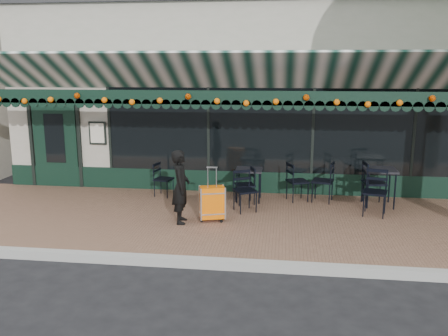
# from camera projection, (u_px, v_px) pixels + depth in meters

# --- Properties ---
(ground) EXTENTS (80.00, 80.00, 0.00)m
(ground) POSITION_uv_depth(u_px,v_px,m) (232.00, 267.00, 7.40)
(ground) COLOR black
(ground) RESTS_ON ground
(sidewalk) EXTENTS (18.00, 4.00, 0.15)m
(sidewalk) POSITION_uv_depth(u_px,v_px,m) (243.00, 222.00, 9.32)
(sidewalk) COLOR brown
(sidewalk) RESTS_ON ground
(curb) EXTENTS (18.00, 0.16, 0.15)m
(curb) POSITION_uv_depth(u_px,v_px,m) (231.00, 264.00, 7.31)
(curb) COLOR #9E9E99
(curb) RESTS_ON ground
(restaurant_building) EXTENTS (12.00, 9.60, 4.50)m
(restaurant_building) POSITION_uv_depth(u_px,v_px,m) (261.00, 93.00, 14.52)
(restaurant_building) COLOR #9E9A89
(restaurant_building) RESTS_ON ground
(woman) EXTENTS (0.40, 0.55, 1.40)m
(woman) POSITION_uv_depth(u_px,v_px,m) (181.00, 187.00, 8.91)
(woman) COLOR black
(woman) RESTS_ON sidewalk
(suitcase) EXTENTS (0.52, 0.38, 1.06)m
(suitcase) POSITION_uv_depth(u_px,v_px,m) (212.00, 203.00, 9.07)
(suitcase) COLOR orange
(suitcase) RESTS_ON sidewalk
(cafe_table_a) EXTENTS (0.65, 0.65, 0.80)m
(cafe_table_a) POSITION_uv_depth(u_px,v_px,m) (380.00, 173.00, 10.01)
(cafe_table_a) COLOR black
(cafe_table_a) RESTS_ON sidewalk
(cafe_table_b) EXTENTS (0.58, 0.58, 0.71)m
(cafe_table_b) POSITION_uv_depth(u_px,v_px,m) (249.00, 172.00, 10.40)
(cafe_table_b) COLOR black
(cafe_table_b) RESTS_ON sidewalk
(chair_a_left) EXTENTS (0.55, 0.55, 0.91)m
(chair_a_left) POSITION_uv_depth(u_px,v_px,m) (323.00, 181.00, 10.36)
(chair_a_left) COLOR black
(chair_a_left) RESTS_ON sidewalk
(chair_a_right) EXTENTS (0.52, 0.52, 0.95)m
(chair_a_right) POSITION_uv_depth(u_px,v_px,m) (374.00, 183.00, 10.11)
(chair_a_right) COLOR black
(chair_a_right) RESTS_ON sidewalk
(chair_a_front) EXTENTS (0.57, 0.57, 0.93)m
(chair_a_front) POSITION_uv_depth(u_px,v_px,m) (375.00, 193.00, 9.39)
(chair_a_front) COLOR black
(chair_a_front) RESTS_ON sidewalk
(chair_b_left) EXTENTS (0.51, 0.51, 0.81)m
(chair_b_left) POSITION_uv_depth(u_px,v_px,m) (245.00, 185.00, 10.22)
(chair_b_left) COLOR black
(chair_b_left) RESTS_ON sidewalk
(chair_b_right) EXTENTS (0.56, 0.56, 0.86)m
(chair_b_right) POSITION_uv_depth(u_px,v_px,m) (298.00, 182.00, 10.43)
(chair_b_right) COLOR black
(chair_b_right) RESTS_ON sidewalk
(chair_b_front) EXTENTS (0.57, 0.57, 0.85)m
(chair_b_front) POSITION_uv_depth(u_px,v_px,m) (245.00, 191.00, 9.67)
(chair_b_front) COLOR black
(chair_b_front) RESTS_ON sidewalk
(chair_solo) EXTENTS (0.46, 0.46, 0.78)m
(chair_solo) POSITION_uv_depth(u_px,v_px,m) (164.00, 179.00, 10.81)
(chair_solo) COLOR black
(chair_solo) RESTS_ON sidewalk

